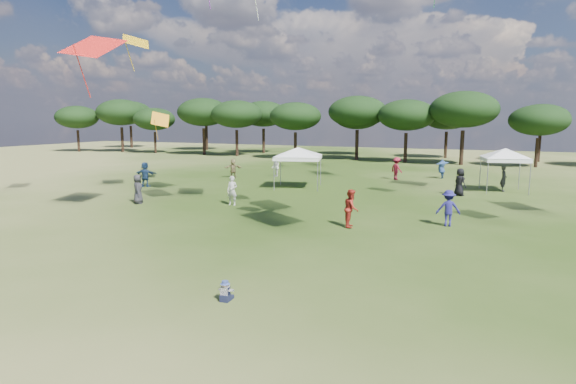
% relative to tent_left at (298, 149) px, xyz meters
% --- Properties ---
extents(ground, '(140.00, 140.00, 0.00)m').
position_rel_tent_left_xyz_m(ground, '(5.88, -22.07, -2.69)').
color(ground, '#2F4715').
rests_on(ground, ground).
extents(tree_line, '(108.78, 17.63, 7.77)m').
position_rel_tent_left_xyz_m(tree_line, '(8.27, 25.34, 2.73)').
color(tree_line, black).
rests_on(tree_line, ground).
extents(tent_left, '(6.03, 6.03, 3.12)m').
position_rel_tent_left_xyz_m(tent_left, '(0.00, 0.00, 0.00)').
color(tent_left, gray).
rests_on(tent_left, ground).
extents(tent_right, '(5.33, 5.33, 3.16)m').
position_rel_tent_left_xyz_m(tent_right, '(13.11, 3.81, 0.04)').
color(tent_right, gray).
rests_on(tent_right, ground).
extents(toddler, '(0.38, 0.42, 0.56)m').
position_rel_tent_left_xyz_m(toddler, '(6.35, -20.24, -2.44)').
color(toddler, '#161A32').
rests_on(toddler, ground).
extents(festival_crowd, '(29.83, 21.36, 1.78)m').
position_rel_tent_left_xyz_m(festival_crowd, '(3.34, 0.03, -1.86)').
color(festival_crowd, '#2F2D32').
rests_on(festival_crowd, ground).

